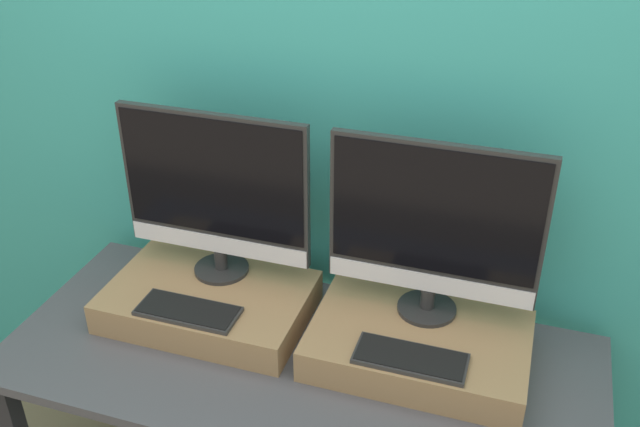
{
  "coord_description": "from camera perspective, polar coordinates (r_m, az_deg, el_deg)",
  "views": [
    {
      "loc": [
        0.53,
        -1.07,
        2.08
      ],
      "look_at": [
        0.0,
        0.55,
        1.1
      ],
      "focal_mm": 40.0,
      "sensor_mm": 36.0,
      "label": 1
    }
  ],
  "objects": [
    {
      "name": "wall_back",
      "position": [
        2.08,
        2.03,
        7.86
      ],
      "size": [
        8.0,
        0.04,
        2.6
      ],
      "color": "teal",
      "rests_on": "ground_plane"
    },
    {
      "name": "wooden_riser_left",
      "position": [
        2.16,
        -8.88,
        -6.98
      ],
      "size": [
        0.59,
        0.38,
        0.1
      ],
      "color": "#99754C",
      "rests_on": "workbench"
    },
    {
      "name": "workbench",
      "position": [
        2.07,
        -1.71,
        -12.99
      ],
      "size": [
        1.65,
        0.71,
        0.75
      ],
      "color": "#47474C",
      "rests_on": "ground_plane"
    },
    {
      "name": "keyboard_right",
      "position": [
        1.87,
        7.25,
        -11.41
      ],
      "size": [
        0.29,
        0.12,
        0.01
      ],
      "color": "#2D2D2D",
      "rests_on": "wooden_riser_right"
    },
    {
      "name": "monitor_right",
      "position": [
        1.89,
        9.13,
        -0.98
      ],
      "size": [
        0.57,
        0.17,
        0.51
      ],
      "color": "#282828",
      "rests_on": "wooden_riser_right"
    },
    {
      "name": "keyboard_left",
      "position": [
        2.04,
        -10.51,
        -7.66
      ],
      "size": [
        0.29,
        0.12,
        0.01
      ],
      "color": "#2D2D2D",
      "rests_on": "wooden_riser_left"
    },
    {
      "name": "wooden_riser_right",
      "position": [
        2.0,
        7.88,
        -10.38
      ],
      "size": [
        0.59,
        0.38,
        0.1
      ],
      "color": "#99754C",
      "rests_on": "workbench"
    },
    {
      "name": "monitor_left",
      "position": [
        2.06,
        -8.4,
        1.82
      ],
      "size": [
        0.57,
        0.17,
        0.51
      ],
      "color": "#282828",
      "rests_on": "wooden_riser_left"
    }
  ]
}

